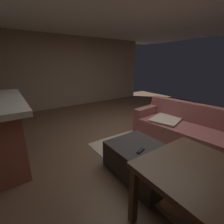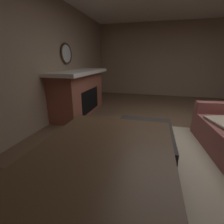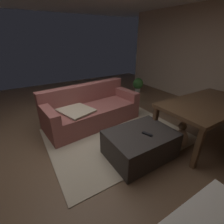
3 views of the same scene
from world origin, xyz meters
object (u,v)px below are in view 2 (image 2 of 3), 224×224
Objects in this scene: tv_remote at (136,130)px; small_dog at (117,191)px; fireplace at (80,92)px; ottoman_coffee_table at (142,144)px; dining_table at (89,184)px; round_wall_mirror at (66,54)px.

small_dog is at bearing -24.21° from tv_remote.
tv_remote is at bearing 174.94° from small_dog.
fireplace is 1.99× the size of ottoman_coffee_table.
dining_table reaches higher than ottoman_coffee_table.
small_dog is (0.85, -0.16, -0.05)m from ottoman_coffee_table.
round_wall_mirror is 3.42m from small_dog.
fireplace is at bearing -156.18° from tv_remote.
fireplace is 4.17× the size of round_wall_mirror.
dining_table is at bearing -24.83° from tv_remote.
ottoman_coffee_table is at bearing 49.62° from round_wall_mirror.
dining_table reaches higher than tv_remote.
tv_remote is (1.76, 1.92, -1.02)m from round_wall_mirror.
small_dog is (0.81, -0.07, -0.28)m from tv_remote.
round_wall_mirror is 0.48× the size of ottoman_coffee_table.
tv_remote reaches higher than ottoman_coffee_table.
dining_table is (1.34, -0.22, 0.45)m from ottoman_coffee_table.
tv_remote is (0.04, -0.09, 0.23)m from ottoman_coffee_table.
round_wall_mirror is 0.28× the size of dining_table.
fireplace is 3.03m from small_dog.
tv_remote reaches higher than small_dog.
small_dog is at bearing 173.28° from dining_table.
ottoman_coffee_table is 0.25m from tv_remote.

